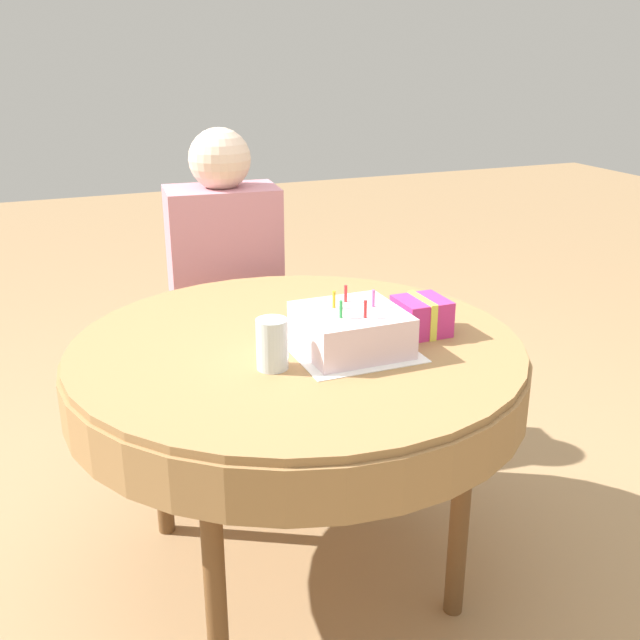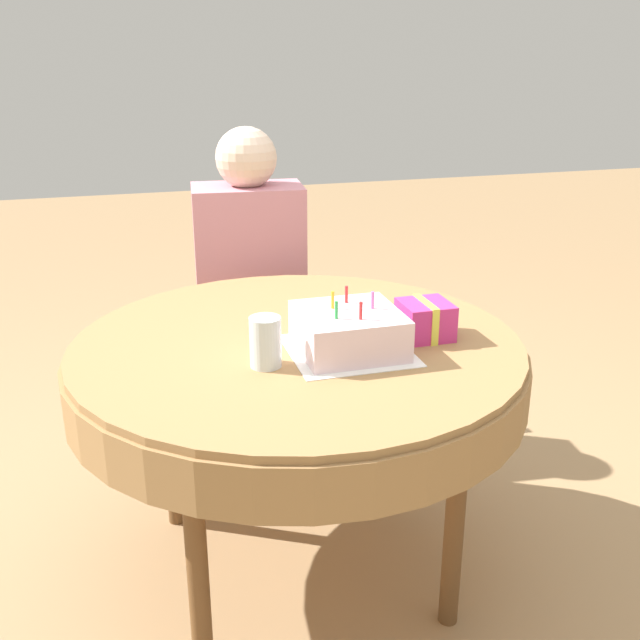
# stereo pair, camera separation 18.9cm
# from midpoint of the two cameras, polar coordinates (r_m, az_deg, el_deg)

# --- Properties ---
(ground_plane) EXTENTS (12.00, 12.00, 0.00)m
(ground_plane) POSITION_cam_midpoint_polar(r_m,az_deg,el_deg) (2.28, 0.92, -18.26)
(ground_plane) COLOR #A37F56
(dining_table) EXTENTS (1.18, 1.18, 0.70)m
(dining_table) POSITION_cam_midpoint_polar(r_m,az_deg,el_deg) (1.95, 1.02, -3.87)
(dining_table) COLOR #9E7547
(dining_table) RESTS_ON ground_plane
(chair) EXTENTS (0.42, 0.42, 0.87)m
(chair) POSITION_cam_midpoint_polar(r_m,az_deg,el_deg) (2.83, -3.47, 0.77)
(chair) COLOR #4C331E
(chair) RESTS_ON ground_plane
(person) EXTENTS (0.41, 0.36, 1.16)m
(person) POSITION_cam_midpoint_polar(r_m,az_deg,el_deg) (2.68, -3.36, 4.73)
(person) COLOR beige
(person) RESTS_ON ground_plane
(napkin) EXTENTS (0.30, 0.30, 0.00)m
(napkin) POSITION_cam_midpoint_polar(r_m,az_deg,el_deg) (1.86, 5.08, -2.37)
(napkin) COLOR white
(napkin) RESTS_ON dining_table
(birthday_cake) EXTENTS (0.25, 0.25, 0.15)m
(birthday_cake) POSITION_cam_midpoint_polar(r_m,az_deg,el_deg) (1.84, 5.13, -0.87)
(birthday_cake) COLOR silver
(birthday_cake) RESTS_ON dining_table
(drinking_glass) EXTENTS (0.08, 0.08, 0.12)m
(drinking_glass) POSITION_cam_midpoint_polar(r_m,az_deg,el_deg) (1.75, -1.11, -1.75)
(drinking_glass) COLOR silver
(drinking_glass) RESTS_ON dining_table
(gift_box) EXTENTS (0.13, 0.13, 0.10)m
(gift_box) POSITION_cam_midpoint_polar(r_m,az_deg,el_deg) (1.96, 10.76, -0.03)
(gift_box) COLOR #D13384
(gift_box) RESTS_ON dining_table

